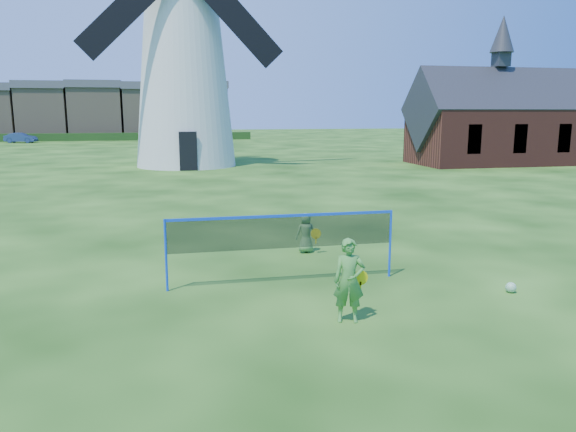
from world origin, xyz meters
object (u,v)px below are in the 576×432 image
(windmill, at_px, (183,60))
(player_girl, at_px, (349,281))
(chapel, at_px, (497,123))
(player_boy, at_px, (306,233))
(car_right, at_px, (21,138))
(badminton_net, at_px, (283,233))
(play_ball, at_px, (511,287))

(windmill, bearing_deg, player_girl, -86.61)
(chapel, height_order, player_boy, chapel)
(chapel, relative_size, car_right, 3.32)
(player_boy, distance_m, car_right, 63.30)
(windmill, relative_size, badminton_net, 3.92)
(player_boy, xyz_separation_m, play_ball, (3.38, -4.19, -0.43))
(badminton_net, height_order, player_boy, badminton_net)
(windmill, distance_m, chapel, 22.68)
(windmill, relative_size, player_boy, 18.40)
(chapel, bearing_deg, badminton_net, -130.17)
(player_boy, bearing_deg, car_right, -73.39)
(badminton_net, xyz_separation_m, play_ball, (4.55, -1.63, -1.03))
(windmill, xyz_separation_m, chapel, (22.06, -3.10, -4.25))
(player_boy, bearing_deg, play_ball, 126.00)
(badminton_net, distance_m, player_boy, 2.88)
(car_right, bearing_deg, player_girl, -151.43)
(badminton_net, relative_size, car_right, 1.36)
(windmill, xyz_separation_m, play_ball, (5.64, -29.56, -7.07))
(player_girl, distance_m, play_ball, 3.98)
(chapel, bearing_deg, player_girl, -126.61)
(badminton_net, relative_size, play_ball, 22.95)
(windmill, distance_m, car_right, 39.69)
(windmill, distance_m, player_boy, 26.32)
(windmill, relative_size, car_right, 5.34)
(car_right, bearing_deg, windmill, -140.33)
(badminton_net, xyz_separation_m, player_boy, (1.16, 2.56, -0.60))
(player_girl, xyz_separation_m, play_ball, (3.84, 0.82, -0.65))
(chapel, distance_m, badminton_net, 32.55)
(player_girl, height_order, play_ball, player_girl)
(player_girl, distance_m, player_boy, 5.04)
(player_boy, distance_m, play_ball, 5.40)
(windmill, height_order, badminton_net, windmill)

